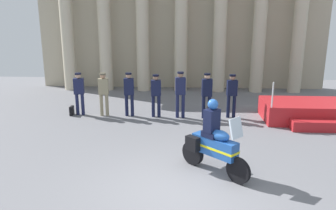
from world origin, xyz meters
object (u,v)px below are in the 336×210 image
briefcase_on_ground (72,111)px  officer_in_row_1 (104,91)px  officer_in_row_6 (232,92)px  officer_in_row_2 (129,91)px  reviewing_stand (306,112)px  officer_in_row_3 (156,92)px  motorcycle_with_rider (213,143)px  officer_in_row_5 (207,92)px  officer_in_row_0 (79,90)px  officer_in_row_4 (180,91)px

briefcase_on_ground → officer_in_row_1: bearing=-0.8°
officer_in_row_6 → briefcase_on_ground: size_ratio=4.67×
officer_in_row_2 → reviewing_stand: bearing=171.1°
officer_in_row_3 → motorcycle_with_rider: motorcycle_with_rider is taller
officer_in_row_5 → officer_in_row_3: bearing=-8.5°
reviewing_stand → officer_in_row_5: bearing=178.1°
officer_in_row_0 → officer_in_row_3: (3.04, -0.12, -0.01)m
motorcycle_with_rider → briefcase_on_ground: motorcycle_with_rider is taller
officer_in_row_0 → officer_in_row_6: officer_in_row_6 is taller
officer_in_row_0 → officer_in_row_6: 5.93m
officer_in_row_3 → officer_in_row_2: bearing=-10.3°
officer_in_row_0 → briefcase_on_ground: bearing=6.9°
officer_in_row_1 → motorcycle_with_rider: (3.88, -4.75, -0.21)m
reviewing_stand → officer_in_row_0: 8.72m
officer_in_row_3 → officer_in_row_4: officer_in_row_4 is taller
officer_in_row_0 → officer_in_row_2: 1.99m
officer_in_row_2 → officer_in_row_5: 3.00m
officer_in_row_4 → officer_in_row_1: bearing=-8.0°
officer_in_row_0 → officer_in_row_4: bearing=170.9°
officer_in_row_1 → briefcase_on_ground: officer_in_row_1 is taller
officer_in_row_0 → officer_in_row_3: 3.04m
officer_in_row_1 → officer_in_row_2: (0.99, 0.05, 0.01)m
reviewing_stand → officer_in_row_1: 7.73m
officer_in_row_0 → officer_in_row_5: bearing=171.2°
officer_in_row_5 → officer_in_row_4: bearing=-7.8°
reviewing_stand → officer_in_row_2: 6.75m
officer_in_row_0 → reviewing_stand: bearing=171.2°
officer_in_row_0 → officer_in_row_2: (1.98, -0.05, 0.02)m
officer_in_row_3 → officer_in_row_6: 2.90m
officer_in_row_6 → briefcase_on_ground: officer_in_row_6 is taller
officer_in_row_6 → motorcycle_with_rider: 4.91m
officer_in_row_0 → officer_in_row_1: bearing=167.5°
officer_in_row_3 → officer_in_row_5: officer_in_row_5 is taller
motorcycle_with_rider → briefcase_on_ground: 7.08m
officer_in_row_4 → briefcase_on_ground: bearing=-7.9°
officer_in_row_2 → officer_in_row_4: officer_in_row_4 is taller
officer_in_row_1 → officer_in_row_6: (4.93, 0.05, -0.01)m
officer_in_row_1 → officer_in_row_2: size_ratio=0.99×
reviewing_stand → officer_in_row_3: officer_in_row_3 is taller
reviewing_stand → motorcycle_with_rider: motorcycle_with_rider is taller
officer_in_row_1 → officer_in_row_6: officer_in_row_1 is taller
officer_in_row_3 → briefcase_on_ground: 3.46m
reviewing_stand → officer_in_row_5: (-3.72, 0.12, 0.68)m
officer_in_row_5 → briefcase_on_ground: (-5.30, 0.09, -0.85)m
reviewing_stand → briefcase_on_ground: size_ratio=8.73×
officer_in_row_6 → motorcycle_with_rider: motorcycle_with_rider is taller
officer_in_row_3 → officer_in_row_4: 0.94m
officer_in_row_2 → officer_in_row_0: bearing=-8.3°
officer_in_row_4 → officer_in_row_5: officer_in_row_4 is taller
officer_in_row_4 → officer_in_row_6: bearing=176.3°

